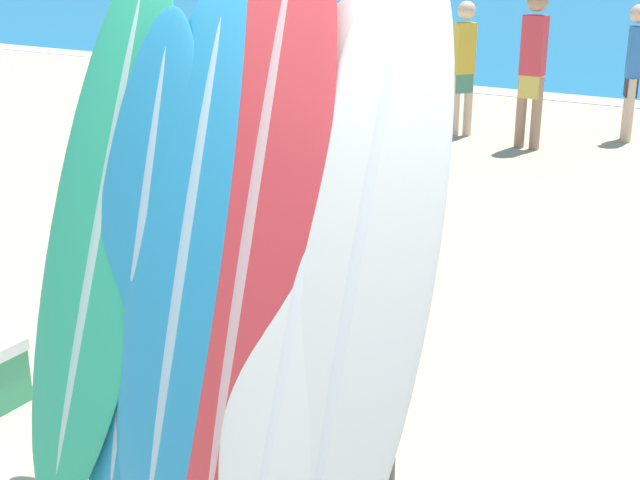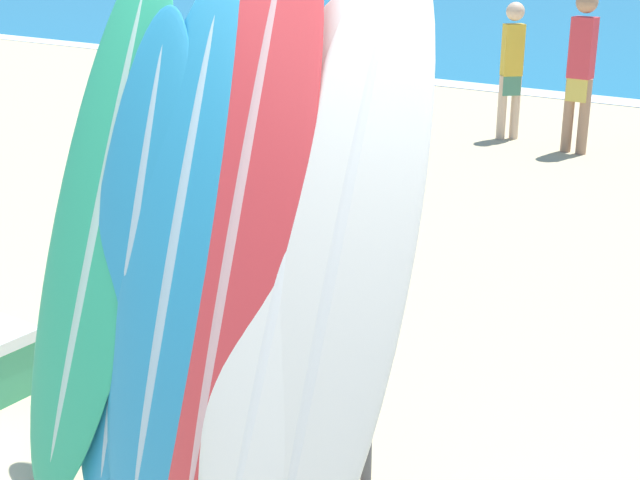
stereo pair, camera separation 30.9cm
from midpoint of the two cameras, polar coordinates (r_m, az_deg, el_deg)
surfboard_rack at (r=3.69m, az=-4.84°, el=-10.45°), size 1.57×0.04×0.97m
surfboard_slot_0 at (r=3.85m, az=-11.74°, el=0.69°), size 0.58×0.90×2.28m
surfboard_slot_1 at (r=3.69m, az=-9.53°, el=-1.73°), size 0.52×0.65×2.06m
surfboard_slot_2 at (r=3.53m, az=-6.69°, el=-1.46°), size 0.60×0.77×2.20m
surfboard_slot_3 at (r=3.35m, az=-2.70°, el=0.04°), size 0.57×0.86×2.48m
surfboard_slot_4 at (r=3.24m, az=0.26°, el=-3.80°), size 0.54×0.89×2.14m
surfboard_slot_5 at (r=3.12m, az=3.79°, el=-2.88°), size 0.57×0.89×2.33m
person_near_water at (r=6.45m, az=2.75°, el=6.77°), size 0.29×0.23×1.73m
person_far_left at (r=10.17m, az=17.21°, el=10.55°), size 0.29×0.23×1.74m
person_far_right at (r=10.69m, az=12.99°, el=10.81°), size 0.26×0.26×1.57m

